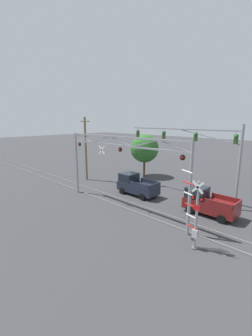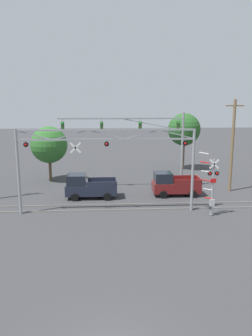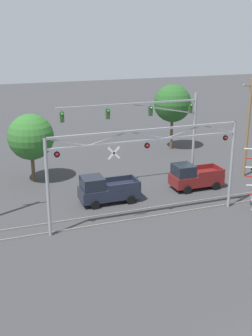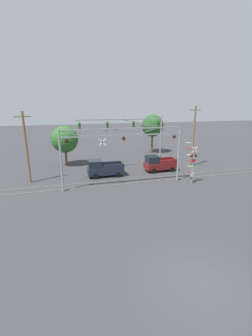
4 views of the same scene
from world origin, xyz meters
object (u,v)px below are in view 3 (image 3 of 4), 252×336
pickup_truck_following (194,177)px  traffic_signal_span (160,121)px  background_tree_beyond_span (31,137)px  crossing_gantry (147,155)px  background_tree_far_left_verge (173,103)px  pickup_truck_lead (106,190)px  utility_pole_right (248,127)px

pickup_truck_following → traffic_signal_span: bearing=125.2°
traffic_signal_span → background_tree_beyond_span: bearing=160.2°
crossing_gantry → pickup_truck_following: 8.60m
background_tree_far_left_verge → crossing_gantry: bearing=-121.4°
pickup_truck_lead → pickup_truck_following: bearing=2.6°
pickup_truck_following → background_tree_far_left_verge: (3.76, 12.02, 4.17)m
traffic_signal_span → background_tree_beyond_span: traffic_signal_span is taller
utility_pole_right → crossing_gantry: bearing=-155.3°
pickup_truck_lead → pickup_truck_following: (8.00, 0.37, -0.00)m
pickup_truck_following → utility_pole_right: 7.05m
traffic_signal_span → pickup_truck_following: 5.59m
utility_pole_right → pickup_truck_following: bearing=-168.8°
crossing_gantry → pickup_truck_lead: (-1.71, 4.08, -3.81)m
pickup_truck_following → background_tree_beyond_span: background_tree_beyond_span is taller
traffic_signal_span → pickup_truck_lead: bearing=-152.5°
traffic_signal_span → background_tree_far_left_verge: size_ratio=1.72×
crossing_gantry → background_tree_far_left_verge: background_tree_far_left_verge is taller
background_tree_beyond_span → crossing_gantry: bearing=-60.3°
utility_pole_right → background_tree_beyond_span: size_ratio=1.47×
crossing_gantry → background_tree_beyond_span: (-6.31, 11.07, -0.78)m
crossing_gantry → pickup_truck_lead: size_ratio=2.99×
pickup_truck_lead → background_tree_far_left_verge: size_ratio=0.64×
background_tree_beyond_span → background_tree_far_left_verge: background_tree_far_left_verge is taller
pickup_truck_lead → utility_pole_right: size_ratio=0.52×
traffic_signal_span → crossing_gantry: bearing=-120.9°
traffic_signal_span → pickup_truck_following: (1.96, -2.78, -4.43)m
traffic_signal_span → background_tree_far_left_verge: 10.87m
traffic_signal_span → background_tree_far_left_verge: traffic_signal_span is taller
crossing_gantry → utility_pole_right: bearing=24.7°
crossing_gantry → traffic_signal_span: (4.33, 7.23, 0.63)m
pickup_truck_lead → background_tree_far_left_verge: background_tree_far_left_verge is taller
utility_pole_right → traffic_signal_span: bearing=168.6°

